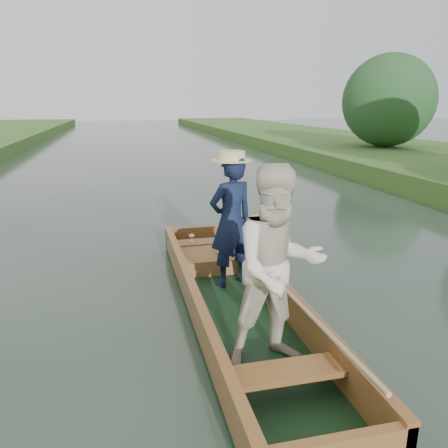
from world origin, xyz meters
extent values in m
plane|color=#283D30|center=(0.00, 0.00, 0.00)|extent=(120.00, 120.00, 0.00)
cylinder|color=#47331E|center=(9.80, 12.22, 1.05)|extent=(0.44, 0.44, 2.10)
sphere|color=#1C441B|center=(9.80, 12.22, 2.50)|extent=(3.77, 3.77, 3.77)
sphere|color=#1C441B|center=(10.40, 12.52, 2.10)|extent=(2.20, 2.20, 2.20)
cube|color=black|center=(0.00, 0.00, 0.04)|extent=(1.10, 5.00, 0.08)
cube|color=brown|center=(-0.51, 0.00, 0.24)|extent=(0.08, 5.00, 0.32)
cube|color=brown|center=(0.51, 0.00, 0.24)|extent=(0.08, 5.00, 0.32)
cube|color=brown|center=(0.00, 2.46, 0.24)|extent=(1.10, 0.08, 0.32)
cube|color=brown|center=(-0.51, 0.00, 0.42)|extent=(0.10, 5.00, 0.04)
cube|color=brown|center=(0.51, 0.00, 0.42)|extent=(0.10, 5.00, 0.04)
cube|color=brown|center=(0.00, 1.90, 0.30)|extent=(0.94, 0.30, 0.05)
cube|color=brown|center=(0.00, -1.60, 0.30)|extent=(0.94, 0.30, 0.05)
imported|color=#121B3B|center=(0.12, 0.73, 0.94)|extent=(0.73, 0.59, 1.72)
cylinder|color=beige|center=(0.12, 0.73, 1.76)|extent=(0.52, 0.52, 0.12)
imported|color=beige|center=(0.09, -1.10, 1.00)|extent=(0.93, 0.75, 1.84)
cube|color=#B06039|center=(-0.13, 1.48, 0.19)|extent=(0.85, 0.90, 0.22)
sphere|color=tan|center=(0.14, 1.38, 0.41)|extent=(0.19, 0.19, 0.19)
sphere|color=tan|center=(0.14, 1.37, 0.55)|extent=(0.14, 0.14, 0.14)
sphere|color=tan|center=(0.09, 1.37, 0.61)|extent=(0.05, 0.05, 0.05)
sphere|color=tan|center=(0.20, 1.37, 0.61)|extent=(0.05, 0.05, 0.05)
sphere|color=tan|center=(0.14, 1.32, 0.53)|extent=(0.06, 0.06, 0.06)
sphere|color=tan|center=(0.06, 1.37, 0.43)|extent=(0.07, 0.07, 0.07)
sphere|color=tan|center=(0.23, 1.37, 0.43)|extent=(0.07, 0.07, 0.07)
sphere|color=tan|center=(0.09, 1.36, 0.32)|extent=(0.08, 0.08, 0.08)
sphere|color=tan|center=(0.19, 1.36, 0.32)|extent=(0.08, 0.08, 0.08)
cylinder|color=silver|center=(-0.21, 1.90, 0.33)|extent=(0.07, 0.07, 0.01)
cylinder|color=silver|center=(-0.21, 1.90, 0.37)|extent=(0.01, 0.01, 0.08)
ellipsoid|color=silver|center=(-0.21, 1.90, 0.43)|extent=(0.09, 0.09, 0.05)
cylinder|color=tan|center=(0.43, -0.17, 0.46)|extent=(0.04, 4.31, 0.19)
camera|label=1|loc=(-1.21, -4.49, 2.40)|focal=35.00mm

